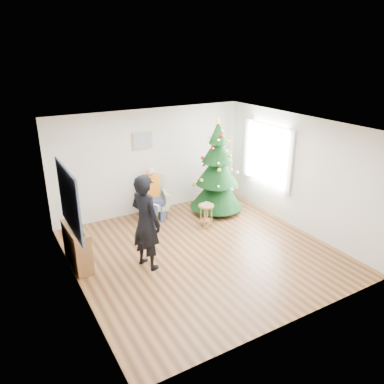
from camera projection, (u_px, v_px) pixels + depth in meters
floor at (202, 251)px, 7.73m from camera, size 5.00×5.00×0.00m
ceiling at (204, 126)px, 6.80m from camera, size 5.00×5.00×0.00m
wall_back at (150, 161)px, 9.29m from camera, size 5.00×0.00×5.00m
wall_front at (296, 249)px, 5.24m from camera, size 5.00×0.00×5.00m
wall_left at (72, 221)px, 6.10m from camera, size 0.00×5.00×5.00m
wall_right at (297, 173)px, 8.43m from camera, size 0.00×5.00×5.00m
window_panel at (268, 154)px, 9.15m from camera, size 0.04×1.30×1.40m
curtains at (267, 154)px, 9.13m from camera, size 0.05×1.75×1.50m
christmas_tree at (217, 171)px, 9.30m from camera, size 1.33×1.33×2.40m
stool at (206, 216)px, 8.72m from camera, size 0.36×0.36×0.55m
laptop at (206, 205)px, 8.62m from camera, size 0.35×0.31×0.02m
armchair at (153, 204)px, 9.19m from camera, size 0.82×0.79×0.98m
seated_person at (153, 193)px, 9.04m from camera, size 0.46×0.62×1.28m
standing_man at (146, 222)px, 6.90m from camera, size 0.65×0.79×1.85m
game_controller at (156, 205)px, 6.86m from camera, size 0.08×0.13×0.04m
console at (77, 246)px, 7.13m from camera, size 0.34×1.01×0.80m
garland at (75, 227)px, 6.98m from camera, size 0.14×0.90×0.14m
tapestry at (69, 200)px, 6.27m from camera, size 0.03×1.50×1.15m
framed_picture at (143, 141)px, 8.97m from camera, size 0.52×0.05×0.42m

